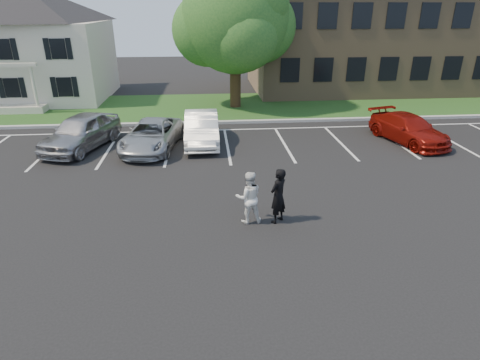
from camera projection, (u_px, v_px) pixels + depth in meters
name	position (u px, v px, depth m)	size (l,w,h in m)	color
ground_plane	(243.00, 231.00, 12.08)	(90.00, 90.00, 0.00)	black
curb	(223.00, 122.00, 23.00)	(40.00, 0.30, 0.15)	gray
grass_strip	(220.00, 107.00, 26.66)	(44.00, 8.00, 0.08)	#234A18
stall_lines	(254.00, 139.00, 20.36)	(34.00, 5.36, 0.01)	silver
house	(29.00, 43.00, 27.72)	(10.30, 9.22, 7.60)	beige
office_building	(393.00, 34.00, 31.60)	(22.40, 10.40, 8.30)	#896E4E
tree	(236.00, 21.00, 24.56)	(7.80, 7.20, 8.80)	black
man_black_suit	(278.00, 196.00, 12.27)	(0.65, 0.43, 1.78)	black
man_white_shirt	(249.00, 197.00, 12.29)	(0.82, 0.64, 1.68)	silver
car_silver_west	(81.00, 132.00, 18.74)	(1.91, 4.75, 1.62)	#A3A3A7
car_silver_minivan	(152.00, 135.00, 18.74)	(2.19, 4.75, 1.32)	#A6A9AD
car_white_sedan	(202.00, 128.00, 19.49)	(1.58, 4.54, 1.50)	white
car_red_compact	(408.00, 129.00, 19.68)	(1.86, 4.57, 1.33)	maroon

